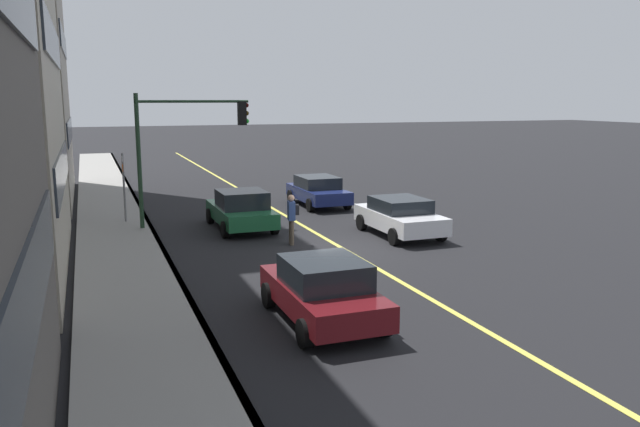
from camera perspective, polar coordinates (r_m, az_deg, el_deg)
ground at (r=20.71m, az=2.15°, el=-3.26°), size 200.00×200.00×0.00m
sidewalk_slab at (r=19.19m, az=-17.35°, el=-4.61°), size 80.00×2.71×0.15m
curb_edge at (r=19.29m, az=-13.57°, el=-4.35°), size 80.00×0.16×0.15m
lane_stripe_center at (r=20.71m, az=2.15°, el=-3.25°), size 80.00×0.16×0.01m
car_maroon at (r=13.94m, az=0.27°, el=-6.95°), size 3.99×1.95×1.44m
car_white at (r=22.80m, az=7.28°, el=-0.22°), size 4.07×2.02×1.38m
car_navy at (r=28.95m, az=-0.19°, el=2.11°), size 4.17×1.98×1.37m
car_green at (r=23.95m, az=-7.20°, el=0.35°), size 4.32×2.05×1.50m
pedestrian_with_backpack at (r=21.18m, az=-2.57°, el=-0.18°), size 0.44×0.41×1.72m
traffic_light_mast at (r=24.04m, az=-12.18°, el=6.93°), size 0.28×4.24×5.09m
street_sign_post at (r=25.49m, az=-17.44°, el=2.65°), size 0.60×0.08×2.83m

